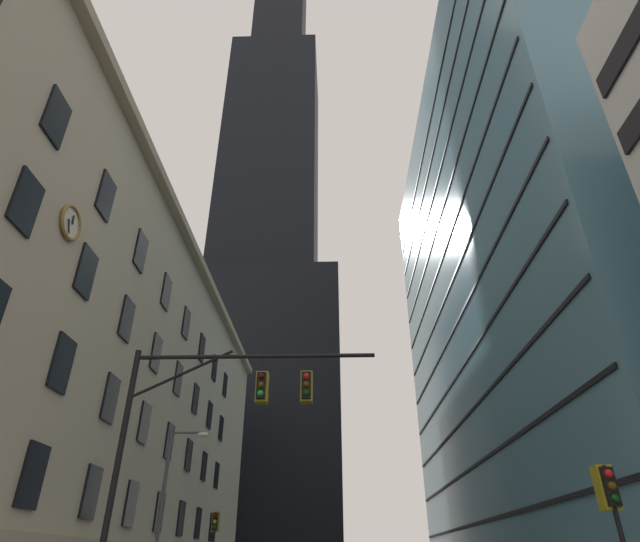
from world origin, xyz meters
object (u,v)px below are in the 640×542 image
Objects in this scene: traffic_light_far_left at (215,526)px; street_lamppost at (170,490)px; traffic_light_near_right at (609,494)px; traffic_signal_mast at (223,413)px.

traffic_light_far_left is 5.26m from street_lamppost.
traffic_light_far_left is at bearing 126.78° from traffic_light_near_right.
traffic_light_far_left is 0.51× the size of street_lamppost.
traffic_signal_mast is at bearing -66.20° from street_lamppost.
traffic_signal_mast is 1.16× the size of street_lamppost.
traffic_signal_mast reaches higher than traffic_light_far_left.
traffic_signal_mast reaches higher than traffic_light_near_right.
traffic_light_near_right is at bearing -53.22° from traffic_light_far_left.
traffic_signal_mast reaches higher than street_lamppost.
traffic_light_far_left is (-3.23, 15.40, -2.44)m from traffic_signal_mast.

